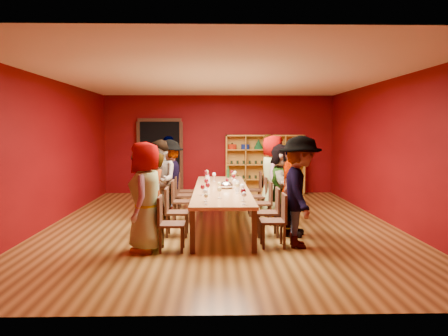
{
  "coord_description": "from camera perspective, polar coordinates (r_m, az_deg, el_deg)",
  "views": [
    {
      "loc": [
        -0.14,
        -8.95,
        1.95
      ],
      "look_at": [
        0.06,
        0.19,
        1.15
      ],
      "focal_mm": 35.0,
      "sensor_mm": 36.0,
      "label": 1
    }
  ],
  "objects": [
    {
      "name": "wine_glass_20",
      "position": [
        10.22,
        -1.31,
        -0.89
      ],
      "size": [
        0.08,
        0.08,
        0.21
      ],
      "color": "white",
      "rests_on": "tasting_table"
    },
    {
      "name": "wine_glass_10",
      "position": [
        10.06,
        1.25,
        -0.94
      ],
      "size": [
        0.09,
        0.09,
        0.22
      ],
      "color": "white",
      "rests_on": "tasting_table"
    },
    {
      "name": "spittoon_bowl",
      "position": [
        8.95,
        0.29,
        -2.27
      ],
      "size": [
        0.29,
        0.29,
        0.16
      ],
      "primitive_type": "ellipsoid",
      "color": "silver",
      "rests_on": "tasting_table"
    },
    {
      "name": "doorway",
      "position": [
        13.51,
        -8.32,
        1.44
      ],
      "size": [
        1.4,
        0.17,
        2.3
      ],
      "color": "black",
      "rests_on": "ground"
    },
    {
      "name": "room_shell",
      "position": [
        8.96,
        -0.36,
        2.12
      ],
      "size": [
        7.1,
        9.1,
        3.04
      ],
      "color": "brown",
      "rests_on": "ground"
    },
    {
      "name": "wine_glass_2",
      "position": [
        10.82,
        1.03,
        -0.58
      ],
      "size": [
        0.08,
        0.08,
        0.2
      ],
      "color": "white",
      "rests_on": "tasting_table"
    },
    {
      "name": "wine_glass_3",
      "position": [
        8.26,
        1.71,
        -2.28
      ],
      "size": [
        0.09,
        0.09,
        0.21
      ],
      "color": "white",
      "rests_on": "tasting_table"
    },
    {
      "name": "wine_bottle",
      "position": [
        10.96,
        0.53,
        -0.68
      ],
      "size": [
        0.09,
        0.09,
        0.3
      ],
      "color": "#153A1A",
      "rests_on": "tasting_table"
    },
    {
      "name": "chair_person_left_2",
      "position": [
        9.33,
        -5.99,
        -4.0
      ],
      "size": [
        0.42,
        0.42,
        0.89
      ],
      "color": "black",
      "rests_on": "ground"
    },
    {
      "name": "wine_glass_16",
      "position": [
        7.67,
        -0.6,
        -2.88
      ],
      "size": [
        0.08,
        0.08,
        0.21
      ],
      "color": "white",
      "rests_on": "tasting_table"
    },
    {
      "name": "person_left_2",
      "position": [
        9.32,
        -8.43,
        -1.69
      ],
      "size": [
        0.71,
        0.95,
        1.75
      ],
      "primitive_type": "imported",
      "rotation": [
        0.0,
        0.0,
        -1.25
      ],
      "color": "#151C3C",
      "rests_on": "ground"
    },
    {
      "name": "chair_person_left_0",
      "position": [
        7.14,
        -7.47,
        -6.8
      ],
      "size": [
        0.42,
        0.42,
        0.89
      ],
      "color": "black",
      "rests_on": "ground"
    },
    {
      "name": "wine_glass_19",
      "position": [
        8.49,
        -0.63,
        -2.17
      ],
      "size": [
        0.08,
        0.08,
        0.19
      ],
      "color": "white",
      "rests_on": "tasting_table"
    },
    {
      "name": "wine_glass_1",
      "position": [
        9.06,
        -2.32,
        -1.69
      ],
      "size": [
        0.08,
        0.08,
        0.2
      ],
      "color": "white",
      "rests_on": "tasting_table"
    },
    {
      "name": "tasting_table",
      "position": [
        9.03,
        -0.36,
        -2.96
      ],
      "size": [
        1.1,
        4.5,
        0.75
      ],
      "color": "#AE7948",
      "rests_on": "ground"
    },
    {
      "name": "wine_glass_13",
      "position": [
        9.19,
        1.43,
        -1.64
      ],
      "size": [
        0.08,
        0.08,
        0.19
      ],
      "color": "white",
      "rests_on": "tasting_table"
    },
    {
      "name": "wine_glass_4",
      "position": [
        8.19,
        -2.14,
        -2.33
      ],
      "size": [
        0.09,
        0.09,
        0.21
      ],
      "color": "white",
      "rests_on": "tasting_table"
    },
    {
      "name": "person_left_0",
      "position": [
        7.11,
        -10.2,
        -3.72
      ],
      "size": [
        0.5,
        0.88,
        1.76
      ],
      "primitive_type": "imported",
      "rotation": [
        0.0,
        0.0,
        -1.61
      ],
      "color": "#5877B5",
      "rests_on": "ground"
    },
    {
      "name": "chair_person_left_4",
      "position": [
        10.86,
        -5.32,
        -2.71
      ],
      "size": [
        0.42,
        0.42,
        0.89
      ],
      "color": "black",
      "rests_on": "ground"
    },
    {
      "name": "chair_person_right_4",
      "position": [
        11.09,
        4.19,
        -2.55
      ],
      "size": [
        0.42,
        0.42,
        0.89
      ],
      "color": "black",
      "rests_on": "ground"
    },
    {
      "name": "chair_person_right_0",
      "position": [
        7.37,
        7.01,
        -6.42
      ],
      "size": [
        0.42,
        0.42,
        0.89
      ],
      "color": "black",
      "rests_on": "ground"
    },
    {
      "name": "person_right_4",
      "position": [
        11.08,
        6.01,
        -0.36
      ],
      "size": [
        0.62,
        0.76,
        1.84
      ],
      "primitive_type": "imported",
      "rotation": [
        0.0,
        0.0,
        1.78
      ],
      "color": "#16183D",
      "rests_on": "ground"
    },
    {
      "name": "chair_person_right_3",
      "position": [
        10.0,
        4.79,
        -3.38
      ],
      "size": [
        0.42,
        0.42,
        0.89
      ],
      "color": "black",
      "rests_on": "ground"
    },
    {
      "name": "wine_glass_15",
      "position": [
        7.35,
        2.54,
        -3.13
      ],
      "size": [
        0.09,
        0.09,
        0.22
      ],
      "color": "white",
      "rests_on": "tasting_table"
    },
    {
      "name": "carafe_b",
      "position": [
        8.49,
        1.75,
        -2.42
      ],
      "size": [
        0.1,
        0.1,
        0.23
      ],
      "color": "white",
      "rests_on": "tasting_table"
    },
    {
      "name": "wine_glass_8",
      "position": [
        9.9,
        -2.11,
        -1.05
      ],
      "size": [
        0.09,
        0.09,
        0.22
      ],
      "color": "white",
      "rests_on": "tasting_table"
    },
    {
      "name": "person_left_3",
      "position": [
        10.16,
        -7.08,
        -1.16
      ],
      "size": [
        0.62,
        1.17,
        1.73
      ],
      "primitive_type": "imported",
      "rotation": [
        0.0,
        0.0,
        -1.71
      ],
      "color": "#15173A",
      "rests_on": "ground"
    },
    {
      "name": "wine_glass_17",
      "position": [
        10.67,
        -2.42,
        -0.6
      ],
      "size": [
        0.09,
        0.09,
        0.22
      ],
      "color": "white",
      "rests_on": "tasting_table"
    },
    {
      "name": "wine_glass_12",
      "position": [
        9.85,
        1.25,
        -1.1
      ],
      "size": [
        0.08,
        0.08,
        0.21
      ],
      "color": "white",
      "rests_on": "tasting_table"
    },
    {
      "name": "wine_glass_7",
      "position": [
        8.84,
        1.39,
        -1.82
      ],
      "size": [
        0.08,
        0.08,
        0.21
      ],
      "color": "white",
      "rests_on": "tasting_table"
    },
    {
      "name": "wine_glass_9",
      "position": [
        8.86,
        -2.31,
        -1.75
      ],
      "size": [
        0.09,
        0.09,
        0.22
      ],
      "color": "white",
      "rests_on": "tasting_table"
    },
    {
      "name": "wine_glass_22",
      "position": [
        9.82,
        -2.21,
        -1.22
      ],
      "size": [
        0.08,
        0.08,
        0.19
      ],
      "color": "white",
      "rests_on": "tasting_table"
    },
    {
      "name": "person_right_1",
      "position": [
        8.1,
        8.91,
        -2.81
      ],
      "size": [
        0.78,
        1.1,
        1.72
      ],
      "primitive_type": "imported",
      "rotation": [
        0.0,
        0.0,
        1.21
      ],
      "color": "#141737",
      "rests_on": "ground"
    },
    {
      "name": "person_right_3",
      "position": [
        9.98,
        6.39,
        -1.0
      ],
      "size": [
        0.62,
        0.96,
        1.82
      ],
      "primitive_type": "imported",
      "rotation": [
        0.0,
        0.0,
        1.42
      ],
      "color": "#525257",
      "rests_on": "ground"
    },
    {
      "name": "shelving_unit",
      "position": [
        13.39,
        5.33,
        0.84
      ],
      "size": [
        2.4,
        0.4,
        1.8
      ],
      "color": "#C7892C",
      "rests_on": "ground"
    },
    {
      "name": "wine_glass_18",
      "position": [
        10.72,
        1.43,
        -0.66
      ],
      "size": [
        0.08,
        0.08,
        0.2
      ],
      "color": "white",
      "rests_on": "tasting_table"
    },
    {
      "name": "person_left_1",
      "position": [
        8.11,
        -9.09,
        -3.45
      ],
      "size": [
        0.53,
        0.64,
        1.54
      ],
      "primitive_type": "imported",
      "rotation": [
        0.0,
        0.0,
        -1.8
      ],
      "color": "#46474B",
      "rests_on": "ground"
    },
    {
      "name": "person_right_0",
      "position": [
        7.35,
        9.9,
        -3.05
      ],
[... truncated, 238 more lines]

